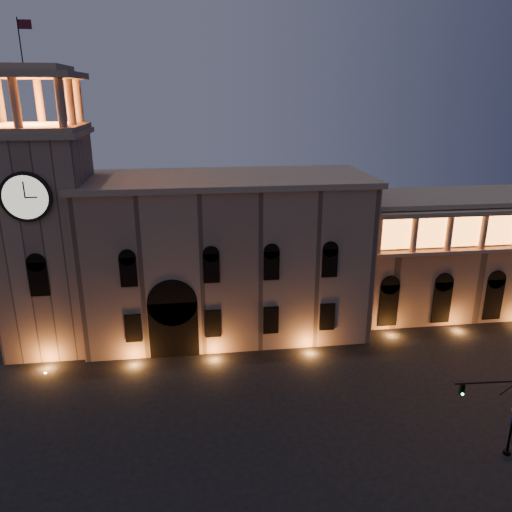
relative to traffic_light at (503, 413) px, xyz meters
name	(u,v)px	position (x,y,z in m)	size (l,w,h in m)	color
ground	(278,455)	(-16.33, 2.08, -3.71)	(160.00, 160.00, 0.00)	black
government_building	(226,256)	(-18.40, 24.01, 5.06)	(30.80, 12.80, 17.60)	#91725F
clock_tower	(46,231)	(-36.83, 23.05, 8.79)	(9.80, 9.80, 32.40)	#91725F
colonnade_wing	(499,250)	(15.67, 26.00, 3.62)	(40.60, 11.50, 14.50)	#8B6D59
traffic_light	(503,413)	(0.00, 0.00, 0.00)	(5.15, 0.64, 7.06)	black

